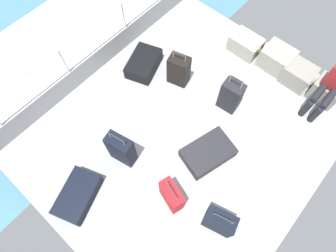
# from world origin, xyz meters

# --- Properties ---
(ground_plane) EXTENTS (4.40, 5.20, 0.06)m
(ground_plane) POSITION_xyz_m (0.00, 0.00, -0.03)
(ground_plane) COLOR #939699
(gunwale_port) EXTENTS (0.06, 5.20, 0.45)m
(gunwale_port) POSITION_xyz_m (-2.17, 0.00, 0.23)
(gunwale_port) COLOR #939699
(gunwale_port) RESTS_ON ground_plane
(railing_port) EXTENTS (0.04, 4.20, 1.02)m
(railing_port) POSITION_xyz_m (-2.17, 0.00, 0.78)
(railing_port) COLOR silver
(railing_port) RESTS_ON ground_plane
(sea_wake) EXTENTS (12.00, 12.00, 0.01)m
(sea_wake) POSITION_xyz_m (-3.60, 0.00, -0.34)
(sea_wake) COLOR teal
(sea_wake) RESTS_ON ground_plane
(cargo_crate_0) EXTENTS (0.62, 0.42, 0.34)m
(cargo_crate_0) POSITION_xyz_m (-0.30, 2.10, 0.17)
(cargo_crate_0) COLOR #9E9989
(cargo_crate_0) RESTS_ON ground_plane
(cargo_crate_1) EXTENTS (0.60, 0.48, 0.41)m
(cargo_crate_1) POSITION_xyz_m (0.35, 2.19, 0.21)
(cargo_crate_1) COLOR gray
(cargo_crate_1) RESTS_ON ground_plane
(cargo_crate_2) EXTENTS (0.55, 0.44, 0.39)m
(cargo_crate_2) POSITION_xyz_m (0.85, 2.13, 0.20)
(cargo_crate_2) COLOR gray
(cargo_crate_2) RESTS_ON ground_plane
(cargo_crate_3) EXTENTS (0.52, 0.39, 0.42)m
(cargo_crate_3) POSITION_xyz_m (1.40, 2.15, 0.21)
(cargo_crate_3) COLOR gray
(cargo_crate_3) RESTS_ON ground_plane
(passenger_seated) EXTENTS (0.34, 0.66, 1.12)m
(passenger_seated) POSITION_xyz_m (1.40, 1.96, 0.59)
(passenger_seated) COLOR maroon
(passenger_seated) RESTS_ON ground_plane
(suitcase_0) EXTENTS (0.74, 0.93, 0.22)m
(suitcase_0) POSITION_xyz_m (0.53, -0.15, 0.11)
(suitcase_0) COLOR black
(suitcase_0) RESTS_ON ground_plane
(suitcase_1) EXTENTS (0.71, 0.85, 0.26)m
(suitcase_1) POSITION_xyz_m (-1.51, 0.46, 0.13)
(suitcase_1) COLOR black
(suitcase_1) RESTS_ON ground_plane
(suitcase_2) EXTENTS (0.44, 0.29, 0.84)m
(suitcase_2) POSITION_xyz_m (-0.49, -1.09, 0.35)
(suitcase_2) COLOR black
(suitcase_2) RESTS_ON ground_plane
(suitcase_3) EXTENTS (0.70, 0.90, 0.22)m
(suitcase_3) POSITION_xyz_m (-0.54, -2.03, 0.11)
(suitcase_3) COLOR black
(suitcase_3) RESTS_ON ground_plane
(suitcase_4) EXTENTS (0.48, 0.35, 0.64)m
(suitcase_4) POSITION_xyz_m (1.32, -0.91, 0.26)
(suitcase_4) COLOR black
(suitcase_4) RESTS_ON ground_plane
(suitcase_5) EXTENTS (0.45, 0.30, 0.75)m
(suitcase_5) POSITION_xyz_m (0.57, -1.10, 0.31)
(suitcase_5) COLOR red
(suitcase_5) RESTS_ON ground_plane
(suitcase_6) EXTENTS (0.43, 0.35, 0.76)m
(suitcase_6) POSITION_xyz_m (-0.82, 0.68, 0.31)
(suitcase_6) COLOR black
(suitcase_6) RESTS_ON ground_plane
(suitcase_7) EXTENTS (0.37, 0.28, 0.85)m
(suitcase_7) POSITION_xyz_m (0.21, 0.85, 0.33)
(suitcase_7) COLOR black
(suitcase_7) RESTS_ON ground_plane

